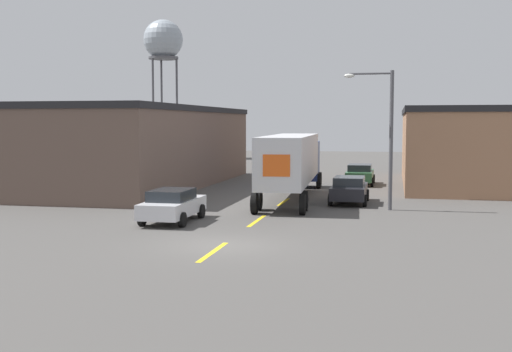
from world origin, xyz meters
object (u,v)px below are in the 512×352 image
Objects in this scene: parked_car_right_mid at (349,189)px; street_lamp at (385,129)px; parked_car_right_far at (360,174)px; water_tower at (163,42)px; semi_truck at (293,160)px; parked_car_left_near at (172,205)px.

street_lamp is at bearing -50.98° from parked_car_right_mid.
parked_car_right_far is 44.03m from water_tower.
semi_truck is at bearing -60.28° from water_tower.
water_tower is at bearing 116.52° from semi_truck.
semi_truck is 3.51× the size of parked_car_right_far.
parked_car_right_mid is 52.63m from water_tower.
water_tower reaches higher than parked_car_left_near.
water_tower is at bearing 130.46° from parked_car_right_far.
parked_car_right_mid is 0.63× the size of street_lamp.
water_tower is at bearing 110.75° from parked_car_left_near.
semi_truck is 0.90× the size of water_tower.
street_lamp reaches higher than parked_car_left_near.
water_tower is (-27.04, 31.70, 14.22)m from parked_car_right_far.
parked_car_left_near is 1.00× the size of parked_car_right_mid.
parked_car_right_far is (3.54, 9.47, -1.55)m from semi_truck.
street_lamp is at bearing -57.35° from water_tower.
water_tower reaches higher than parked_car_right_mid.
parked_car_left_near is at bearing -110.67° from parked_car_right_far.
street_lamp is (1.98, -2.44, 3.47)m from parked_car_right_mid.
water_tower is at bearing 122.65° from street_lamp.
semi_truck is at bearing 143.23° from street_lamp.
street_lamp is (5.51, -4.12, 1.92)m from semi_truck.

